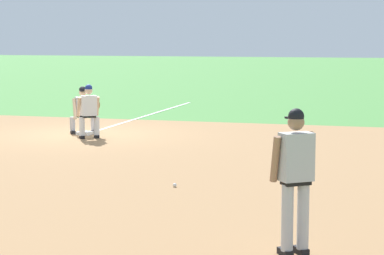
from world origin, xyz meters
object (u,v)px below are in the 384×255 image
Objects in this scene: baseball at (175,185)px; pitcher at (296,172)px; first_base_bag at (85,133)px; baserunner at (89,109)px; first_baseman at (84,108)px.

baseball is 0.04× the size of pitcher.
baserunner is (-0.66, -0.43, 0.75)m from first_base_bag.
first_baseman is (10.20, 7.41, -0.33)m from pitcher.
first_base_bag is at bearing -153.69° from first_baseman.
first_base_bag reaches higher than baseball.
first_baseman is (6.53, 4.70, 0.69)m from baseball.
first_base_bag is 7.80m from baseball.
pitcher is (-3.67, -2.71, 1.02)m from baseball.
baserunner is at bearing -146.89° from first_base_bag.
first_base_bag is at bearing 33.11° from baserunner.
first_baseman is at bearing 35.99° from pitcher.
pitcher is at bearing -143.60° from baserunner.
first_baseman is 0.92× the size of baserunner.
baseball is 4.67m from pitcher.
first_base_bag is 1.08m from baserunner.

